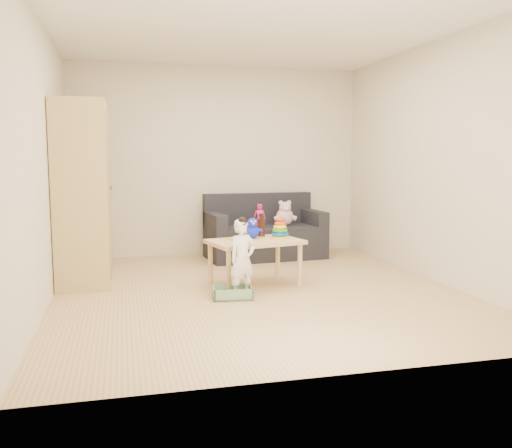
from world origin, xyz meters
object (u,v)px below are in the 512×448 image
object	(u,v)px
play_table	(255,263)
toddler	(243,260)
sofa	(265,242)
wardrobe	(83,193)

from	to	relation	value
play_table	toddler	xyz separation A→B (m)	(-0.24, -0.48, 0.13)
sofa	toddler	distance (m)	2.18
wardrobe	play_table	bearing A→B (deg)	-20.60
sofa	play_table	distance (m)	1.65
wardrobe	play_table	distance (m)	2.00
sofa	play_table	xyz separation A→B (m)	(-0.52, -1.56, 0.03)
play_table	toddler	distance (m)	0.55
toddler	play_table	bearing A→B (deg)	42.08
wardrobe	play_table	size ratio (longest dim) A/B	2.06
sofa	toddler	xyz separation A→B (m)	(-0.76, -2.04, 0.16)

